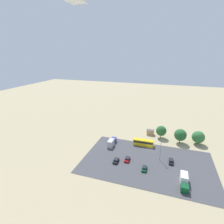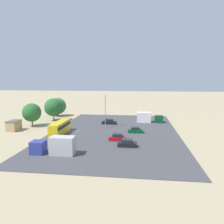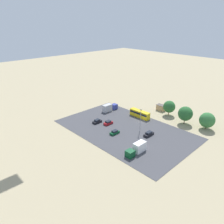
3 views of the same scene
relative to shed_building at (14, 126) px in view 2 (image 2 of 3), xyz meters
The scene contains 14 objects.
ground_plane 16.90m from the shed_building, 96.24° to the left, with size 400.00×400.00×0.00m, color tan.
parking_lot_surface 28.67m from the shed_building, 93.66° to the left, with size 56.04×34.23×0.08m.
shed_building is the anchor object (origin of this frame).
bus 14.47m from the shed_building, 82.40° to the left, with size 10.23×2.56×3.20m.
parked_car_0 34.43m from the shed_building, 92.72° to the left, with size 1.83×4.06×1.53m.
parked_car_1 30.97m from the shed_building, 77.75° to the left, with size 1.98×4.07×1.63m.
parked_car_2 34.64m from the shed_building, 71.42° to the left, with size 1.98×4.10×1.62m.
parked_car_3 28.36m from the shed_building, 115.04° to the left, with size 1.81×4.64×1.66m.
parked_truck_0 26.08m from the shed_building, 47.55° to the left, with size 2.50×8.63×3.56m.
parked_truck_1 41.76m from the shed_building, 113.32° to the left, with size 2.54×8.58×3.38m.
tree_near_shed 7.15m from the shed_building, 158.42° to the left, with size 5.71×5.71×7.17m.
tree_apron_mid 25.39m from the shed_building, behind, with size 6.38×6.38×7.20m.
tree_apron_far 17.22m from the shed_building, 161.49° to the left, with size 6.32×6.32×7.86m.
light_pole_lot_centre 26.49m from the shed_building, 105.73° to the left, with size 0.90×0.28×9.58m.
Camera 2 is at (58.57, 18.41, 14.65)m, focal length 35.00 mm.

